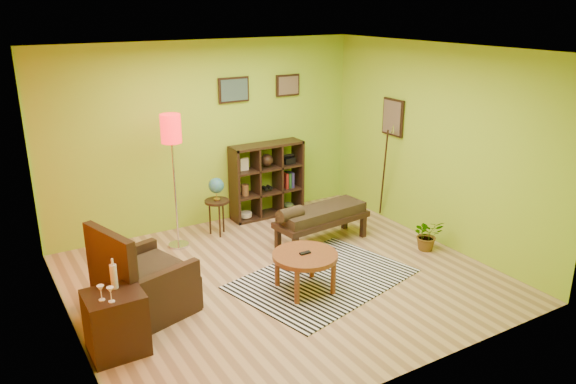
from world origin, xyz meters
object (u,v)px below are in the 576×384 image
cube_shelf (268,180)px  floor_lamp (172,141)px  coffee_table (305,259)px  bench (320,216)px  armchair (142,286)px  side_cabinet (116,322)px  potted_plant (427,238)px  globe_table (216,192)px

cube_shelf → floor_lamp: bearing=-166.1°
coffee_table → bench: (0.93, 1.07, 0.01)m
coffee_table → bench: bench is taller
cube_shelf → bench: bearing=-86.4°
armchair → coffee_table: bearing=-15.2°
coffee_table → side_cabinet: (-2.27, -0.10, -0.09)m
floor_lamp → cube_shelf: size_ratio=1.58×
cube_shelf → armchair: bearing=-144.1°
coffee_table → bench: size_ratio=0.53×
side_cabinet → cube_shelf: 4.02m
bench → potted_plant: bearing=-39.4°
bench → cube_shelf: bearing=93.6°
side_cabinet → potted_plant: size_ratio=2.12×
potted_plant → armchair: bearing=174.3°
coffee_table → potted_plant: 2.12m
floor_lamp → globe_table: bearing=8.6°
armchair → cube_shelf: cube_shelf is taller
globe_table → armchair: bearing=-135.4°
armchair → side_cabinet: size_ratio=1.14×
side_cabinet → floor_lamp: bearing=56.2°
cube_shelf → coffee_table: bearing=-109.2°
side_cabinet → floor_lamp: 2.82m
coffee_table → armchair: (-1.83, 0.50, -0.09)m
armchair → side_cabinet: 0.74m
globe_table → potted_plant: bearing=-41.2°
armchair → floor_lamp: 2.17m
side_cabinet → floor_lamp: (1.42, 2.11, 1.21)m
side_cabinet → globe_table: (2.08, 2.21, 0.34)m
side_cabinet → armchair: bearing=53.6°
globe_table → potted_plant: globe_table is taller
armchair → cube_shelf: size_ratio=0.92×
coffee_table → globe_table: globe_table is taller
armchair → globe_table: size_ratio=1.24×
coffee_table → floor_lamp: floor_lamp is taller
globe_table → cube_shelf: cube_shelf is taller
potted_plant → coffee_table: bearing=-177.1°
armchair → potted_plant: size_ratio=2.43×
floor_lamp → side_cabinet: bearing=-123.8°
side_cabinet → bench: bearing=20.1°
floor_lamp → bench: size_ratio=1.29×
armchair → floor_lamp: (0.98, 1.52, 1.21)m
side_cabinet → cube_shelf: (3.11, 2.53, 0.27)m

